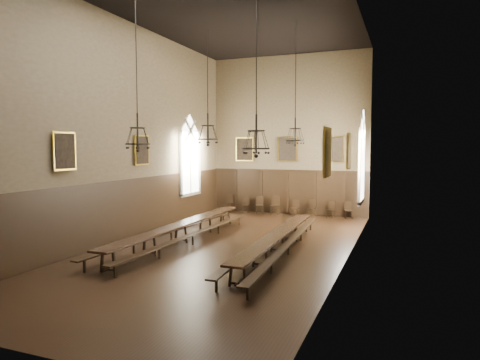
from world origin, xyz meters
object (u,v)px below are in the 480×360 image
Objects in this scene: chandelier_back_left at (208,132)px; chandelier_front_left at (138,134)px; chair_2 at (260,208)px; chair_6 at (331,213)px; table_left at (181,233)px; chair_4 at (295,211)px; chair_5 at (311,212)px; chair_3 at (275,209)px; chair_1 at (246,208)px; chair_7 at (349,213)px; bench_right_inner at (265,243)px; table_right at (277,243)px; bench_left_outer at (171,234)px; chandelier_back_right at (295,131)px; chair_0 at (229,206)px; chandelier_front_right at (256,137)px; bench_right_outer at (288,247)px; bench_left_inner at (193,238)px.

chandelier_front_left is at bearing -93.18° from chandelier_back_left.
chair_2 is 1.10× the size of chair_6.
chair_4 is (2.61, 8.30, -0.13)m from table_left.
chandelier_front_left is (-2.86, -10.81, 4.03)m from chair_4.
table_left is at bearing -104.06° from chair_5.
chair_6 is at bearing 65.86° from chandelier_front_left.
chair_3 is 3.16m from chair_6.
chair_1 is 5.88m from chair_7.
bench_right_inner is at bearing -90.16° from chair_2.
table_right is 9.95× the size of chair_5.
chair_2 is at bearing 83.25° from bench_left_outer.
table_left is 2.00× the size of chandelier_back_right.
table_right is at bearing -119.15° from chair_7.
chandelier_back_right reaches higher than chair_4.
chair_0 is (-0.98, 8.37, -0.00)m from bench_left_outer.
chandelier_front_right is (0.51, -2.46, 3.86)m from bench_right_inner.
table_right is 0.52m from bench_right_inner.
table_left is at bearing -96.80° from chair_4.
chair_1 is 3.88m from chair_5.
chandelier_back_left is at bearing -115.51° from chair_6.
chandelier_front_right is (0.53, -10.85, 3.88)m from chair_5.
chair_5 is at bearing 96.52° from bench_right_outer.
table_left is 1.00× the size of bench_left_inner.
chair_7 is 9.06m from chandelier_back_left.
chandelier_back_left is at bearing -103.20° from chair_4.
bench_left_inner is 10.23× the size of chair_2.
chandelier_front_right reaches higher than table_right.
chair_3 is (1.45, 8.32, -0.08)m from table_left.
chandelier_back_right is at bearing 80.44° from bench_right_inner.
chair_2 is (-0.11, 8.54, 0.01)m from bench_left_inner.
chandelier_back_right reaches higher than table_left.
chair_1 reaches higher than bench_right_inner.
table_left is 8.34m from chair_2.
chair_3 reaches higher than bench_left_outer.
chandelier_front_left reaches higher than chair_2.
chair_5 is at bearing -8.97° from chair_1.
chandelier_front_left is at bearing -101.59° from chair_6.
chandelier_back_right is (-0.52, 2.89, 4.19)m from bench_right_outer.
chair_3 is 1.16m from chair_4.
chair_2 is at bearing -167.53° from chair_6.
chandelier_front_right is (4.05, -5.06, -0.33)m from chandelier_back_left.
chandelier_front_left is at bearing -97.91° from chair_1.
chair_0 is 6.99m from chair_7.
chair_3 is (0.92, -0.01, 0.02)m from chair_2.
table_left is 11.26× the size of chair_1.
chair_7 reaches higher than chair_4.
table_left is 9.73× the size of chair_3.
chair_0 is at bearing 104.02° from chandelier_back_left.
chair_0 is at bearing -167.91° from chair_6.
chair_0 is (-5.01, 8.50, -0.00)m from bench_right_inner.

